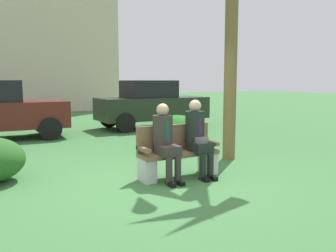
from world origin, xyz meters
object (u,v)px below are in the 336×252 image
park_bench (177,154)px  shrub_near_bench (174,139)px  shrub_far_lawn (177,130)px  seated_man_left (165,138)px  parked_car_far (152,104)px  seated_man_right (198,134)px

park_bench → shrub_near_bench: bearing=63.2°
shrub_near_bench → shrub_far_lawn: size_ratio=0.85×
shrub_near_bench → seated_man_left: bearing=-122.2°
seated_man_left → parked_car_far: size_ratio=0.33×
seated_man_left → shrub_far_lawn: (1.75, 2.72, -0.32)m
seated_man_right → shrub_near_bench: size_ratio=1.24×
parked_car_far → shrub_far_lawn: bearing=-105.1°
park_bench → parked_car_far: parked_car_far is taller
park_bench → shrub_far_lawn: (1.45, 2.60, -0.00)m
park_bench → shrub_near_bench: (0.92, 1.82, -0.06)m
park_bench → seated_man_left: size_ratio=1.09×
park_bench → seated_man_right: (0.34, -0.12, 0.34)m
park_bench → parked_car_far: bearing=68.7°
shrub_near_bench → shrub_far_lawn: bearing=55.8°
park_bench → shrub_near_bench: size_ratio=1.31×
shrub_far_lawn → parked_car_far: size_ratio=0.32×
seated_man_left → shrub_near_bench: seated_man_left is taller
seated_man_left → park_bench: bearing=21.8°
seated_man_left → shrub_near_bench: (1.22, 1.94, -0.38)m
shrub_near_bench → parked_car_far: size_ratio=0.27×
park_bench → seated_man_left: 0.46m
park_bench → shrub_far_lawn: 2.98m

